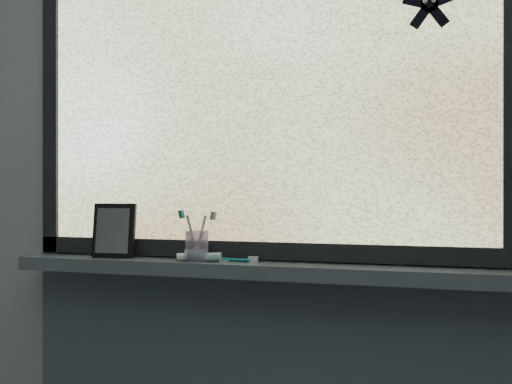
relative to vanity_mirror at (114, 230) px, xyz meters
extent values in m
cube|color=#9EA3A8|center=(0.52, 0.07, 0.15)|extent=(3.00, 0.01, 2.50)
cube|color=#44515B|center=(0.52, 0.00, -0.10)|extent=(1.62, 0.14, 0.04)
cube|color=silver|center=(0.52, 0.05, 0.43)|extent=(1.50, 0.01, 1.00)
cube|color=black|center=(0.52, 0.05, -0.05)|extent=(1.60, 0.03, 0.05)
cube|color=black|center=(-0.25, 0.05, 0.43)|extent=(0.05, 0.03, 1.10)
cube|color=black|center=(1.12, 0.05, 0.43)|extent=(0.03, 0.03, 1.00)
cube|color=black|center=(0.00, 0.00, 0.00)|extent=(0.14, 0.08, 0.16)
cylinder|color=#9D91C0|center=(0.28, -0.02, -0.04)|extent=(0.08, 0.08, 0.09)
camera|label=1|loc=(0.90, -1.55, 0.12)|focal=40.00mm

